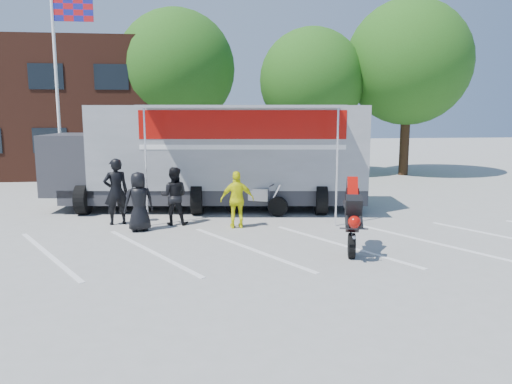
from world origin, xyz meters
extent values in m
plane|color=#9A9995|center=(0.00, 0.00, 0.00)|extent=(100.00, 100.00, 0.00)
cube|color=white|center=(0.00, 1.00, 0.01)|extent=(18.09, 13.33, 0.01)
cube|color=#4B2418|center=(-10.00, 18.00, 3.50)|extent=(18.00, 8.00, 7.00)
cylinder|color=white|center=(-6.50, 10.00, 4.00)|extent=(0.12, 0.12, 8.00)
cube|color=red|center=(-5.70, 10.00, 7.30)|extent=(1.50, 0.04, 0.90)
cylinder|color=#382314|center=(-2.00, 16.00, 1.62)|extent=(0.50, 0.50, 3.24)
sphere|color=#244A12|center=(-2.00, 16.00, 5.58)|extent=(6.12, 6.12, 6.12)
cylinder|color=#382314|center=(5.00, 15.00, 1.44)|extent=(0.50, 0.50, 2.88)
sphere|color=#244A12|center=(5.00, 15.00, 4.96)|extent=(5.44, 5.44, 5.44)
cylinder|color=#382314|center=(10.00, 14.50, 1.71)|extent=(0.50, 0.50, 3.42)
sphere|color=#244A12|center=(10.00, 14.50, 5.89)|extent=(6.46, 6.46, 6.46)
imported|color=black|center=(-2.69, 3.18, 0.85)|extent=(0.96, 0.77, 1.70)
imported|color=black|center=(-3.46, 4.15, 1.00)|extent=(0.85, 0.70, 2.00)
imported|color=black|center=(-1.74, 3.90, 0.87)|extent=(0.92, 0.76, 1.74)
imported|color=#F4F80D|center=(0.11, 3.24, 0.84)|extent=(0.98, 0.42, 1.67)
camera|label=1|loc=(-1.06, -11.01, 3.38)|focal=35.00mm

